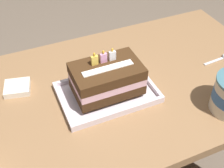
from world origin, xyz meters
TOP-DOWN VIEW (x-y plane):
  - dining_table at (0.00, 0.00)m, footprint 1.22×0.69m
  - foil_tray at (-0.05, -0.03)m, footprint 0.32×0.21m
  - birthday_cake at (-0.05, -0.03)m, footprint 0.22×0.14m
  - serving_spoon_near_tray at (0.45, -0.02)m, footprint 0.13×0.03m
  - napkin_pile at (-0.32, 0.12)m, footprint 0.10×0.10m

SIDE VIEW (x-z plane):
  - dining_table at x=0.00m, z-range 0.26..1.00m
  - serving_spoon_near_tray at x=0.45m, z-range 0.74..0.75m
  - foil_tray at x=-0.05m, z-range 0.73..0.76m
  - napkin_pile at x=-0.32m, z-range 0.74..0.76m
  - birthday_cake at x=-0.05m, z-range 0.74..0.88m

